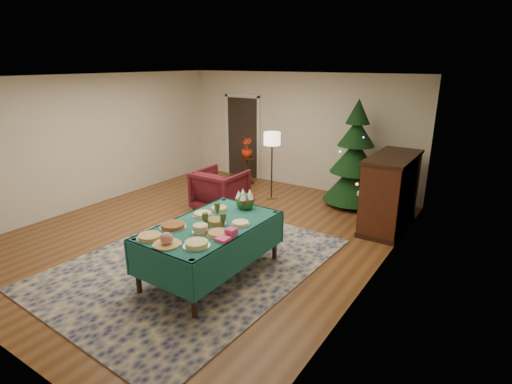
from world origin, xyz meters
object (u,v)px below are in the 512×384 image
Objects in this scene: buffet_table at (211,235)px; gift_box at (231,232)px; armchair at (220,188)px; christmas_tree at (355,159)px; piano at (390,193)px; side_table at (247,171)px; floor_lamp at (272,143)px; potted_plant at (247,152)px.

buffet_table is 16.18× the size of gift_box.
christmas_tree is (2.14, 1.81, 0.53)m from armchair.
christmas_tree is 1.32m from piano.
piano is (3.74, -0.85, 0.34)m from side_table.
gift_box is (0.47, -0.15, 0.21)m from buffet_table.
christmas_tree is (0.13, 4.11, 0.17)m from gift_box.
floor_lamp is (-1.52, 3.51, 0.42)m from gift_box.
buffet_table is 2.16× the size of armchair.
side_table is (-2.62, 4.15, -0.51)m from gift_box.
buffet_table is 3.58m from floor_lamp.
buffet_table is 3.02× the size of side_table.
armchair is 1.97m from potted_plant.
christmas_tree reaches higher than buffet_table.
buffet_table is at bearing -98.66° from christmas_tree.
gift_box is 4.93m from side_table.
armchair is at bearing -111.87° from floor_lamp.
potted_plant is at bearing 122.30° from gift_box.
piano is at bearing -4.78° from floor_lamp.
floor_lamp is at bearing -29.82° from side_table.
floor_lamp is (0.49, 1.21, 0.79)m from armchair.
armchair is (-1.54, 2.15, -0.16)m from buffet_table.
piano reaches higher than buffet_table.
piano is at bearing 63.15° from buffet_table.
armchair is 2.01× the size of potted_plant.
gift_box reaches higher than side_table.
armchair is 0.63× the size of floor_lamp.
armchair is 2.85m from christmas_tree.
piano is at bearing 71.20° from gift_box.
armchair is at bearing 125.54° from buffet_table.
gift_box is at bearing -91.85° from christmas_tree.
buffet_table reaches higher than side_table.
floor_lamp is at bearing 113.38° from gift_box.
potted_plant is at bearing 167.17° from piano.
piano reaches higher than armchair.
armchair is 1.53m from floor_lamp.
buffet_table is 1.37× the size of floor_lamp.
gift_box is 0.19× the size of side_table.
piano is at bearing -12.83° from potted_plant.
gift_box is 3.85m from floor_lamp.
gift_box reaches higher than buffet_table.
christmas_tree reaches higher than gift_box.
gift_box is at bearing -17.70° from buffet_table.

